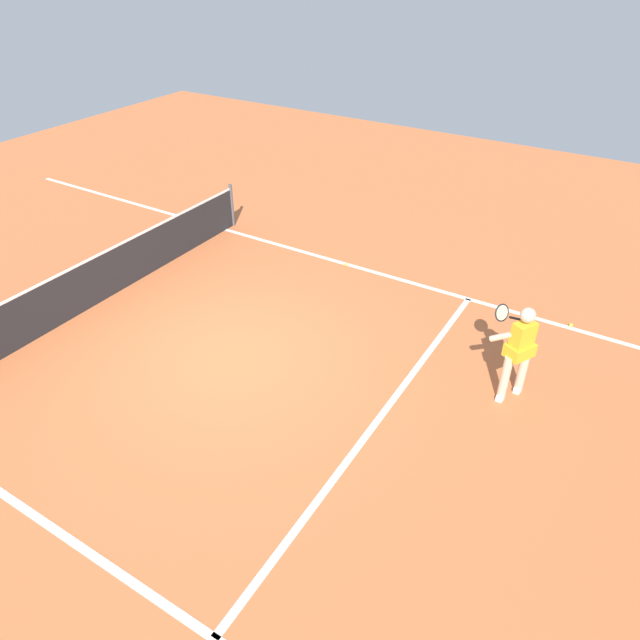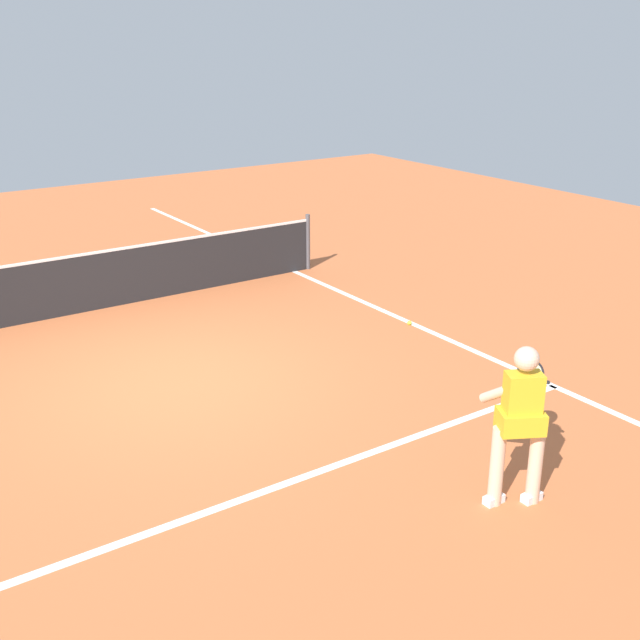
{
  "view_description": "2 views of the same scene",
  "coord_description": "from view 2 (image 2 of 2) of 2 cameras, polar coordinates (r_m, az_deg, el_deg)",
  "views": [
    {
      "loc": [
        -5.74,
        -5.2,
        5.84
      ],
      "look_at": [
        0.47,
        -1.41,
        0.93
      ],
      "focal_mm": 32.47,
      "sensor_mm": 36.0,
      "label": 1
    },
    {
      "loc": [
        -3.55,
        -8.31,
        4.1
      ],
      "look_at": [
        1.06,
        -1.56,
        1.07
      ],
      "focal_mm": 43.94,
      "sensor_mm": 36.0,
      "label": 2
    }
  ],
  "objects": [
    {
      "name": "ground_plane",
      "position": [
        9.92,
        -10.24,
        -4.4
      ],
      "size": [
        27.7,
        27.7,
        0.0
      ],
      "primitive_type": "plane",
      "color": "#C66638"
    },
    {
      "name": "service_line_marking",
      "position": [
        7.77,
        -1.56,
        -11.48
      ],
      "size": [
        7.47,
        0.1,
        0.01
      ],
      "primitive_type": "cube",
      "color": "white",
      "rests_on": "ground"
    },
    {
      "name": "sideline_right_marking",
      "position": [
        11.79,
        6.45,
        -0.12
      ],
      "size": [
        0.1,
        19.31,
        0.01
      ],
      "primitive_type": "cube",
      "color": "white",
      "rests_on": "ground"
    },
    {
      "name": "court_net",
      "position": [
        12.56,
        -16.44,
        2.7
      ],
      "size": [
        8.15,
        0.08,
        1.01
      ],
      "color": "#4C4C51",
      "rests_on": "ground"
    },
    {
      "name": "tennis_player",
      "position": [
        7.26,
        14.39,
        -6.97
      ],
      "size": [
        1.05,
        0.81,
        1.55
      ],
      "color": "beige",
      "rests_on": "ground"
    },
    {
      "name": "tennis_ball_near",
      "position": [
        11.66,
        6.53,
        -0.2
      ],
      "size": [
        0.07,
        0.07,
        0.07
      ],
      "primitive_type": "sphere",
      "color": "#D1E533",
      "rests_on": "ground"
    }
  ]
}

